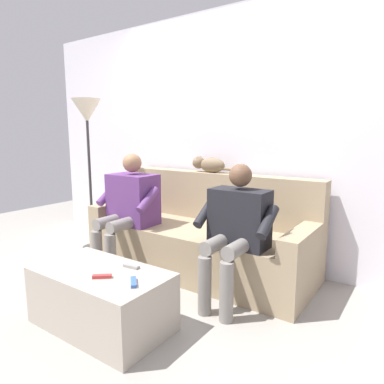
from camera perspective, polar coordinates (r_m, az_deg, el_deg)
The scene contains 11 objects.
ground_plane at distance 2.91m, azimuth -6.87°, elevation -16.98°, with size 8.00×8.00×0.00m, color gray.
back_wall at distance 3.58m, azimuth 5.64°, elevation 8.93°, with size 5.12×0.06×2.52m, color silver.
couch at distance 3.35m, azimuth 1.60°, elevation -7.56°, with size 2.15×0.83×0.92m.
coffee_table at distance 2.52m, azimuth -14.77°, elevation -16.67°, with size 0.94×0.53×0.40m.
person_left_seated at distance 2.63m, azimuth 7.21°, elevation -5.58°, with size 0.60×0.52×1.08m.
person_right_seated at distance 3.34m, azimuth -10.41°, elevation -1.98°, with size 0.60×0.59×1.12m.
cat_on_backrest at distance 3.49m, azimuth 2.76°, elevation 4.61°, with size 0.52×0.13×0.16m.
remote_gray at distance 2.43m, azimuth -10.04°, elevation -12.05°, with size 0.12×0.04×0.02m, color gray.
remote_red at distance 2.31m, azimuth -14.68°, elevation -13.39°, with size 0.12×0.03×0.02m, color #B73333.
remote_blue at distance 2.19m, azimuth -9.68°, elevation -14.52°, with size 0.14×0.03×0.02m, color #3860B7.
floor_lamp at distance 3.97m, azimuth -17.00°, elevation 11.22°, with size 0.31×0.31×1.67m.
Camera 1 is at (-1.74, 2.53, 1.30)m, focal length 32.16 mm.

